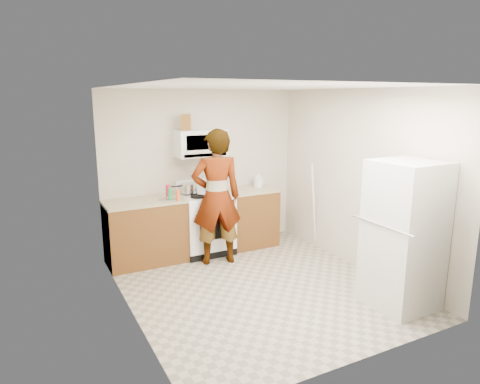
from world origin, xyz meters
TOP-DOWN VIEW (x-y plane):
  - floor at (0.00, 0.00)m, footprint 3.60×3.60m
  - back_wall at (0.00, 1.79)m, footprint 3.20×0.02m
  - right_wall at (1.59, 0.00)m, footprint 0.02×3.60m
  - cabinet_left at (-1.04, 1.49)m, footprint 1.12×0.62m
  - counter_left at (-1.04, 1.49)m, footprint 1.14×0.64m
  - cabinet_right at (0.68, 1.49)m, footprint 0.80×0.62m
  - counter_right at (0.68, 1.49)m, footprint 0.82×0.64m
  - gas_range at (-0.10, 1.48)m, footprint 0.76×0.65m
  - microwave at (-0.10, 1.61)m, footprint 0.76×0.38m
  - person at (-0.12, 1.02)m, footprint 0.80×0.61m
  - fridge at (1.23, -1.17)m, footprint 0.72×0.72m
  - kettle at (0.88, 1.56)m, footprint 0.18×0.18m
  - jug at (-0.34, 1.57)m, footprint 0.19×0.19m
  - saucepan at (-0.31, 1.61)m, footprint 0.33×0.33m
  - tray at (0.04, 1.33)m, footprint 0.28×0.21m
  - bottle_spray at (-0.71, 1.38)m, footprint 0.07×0.07m
  - bottle_hot_sauce at (-0.61, 1.25)m, footprint 0.06×0.06m
  - bottle_green_cap at (-0.70, 1.34)m, footprint 0.07×0.07m
  - pot_lid at (-0.72, 1.36)m, footprint 0.30×0.30m
  - broom at (1.50, 0.87)m, footprint 0.28×0.18m

SIDE VIEW (x-z plane):
  - floor at x=0.00m, z-range 0.00..0.00m
  - cabinet_left at x=-1.04m, z-range 0.00..0.90m
  - cabinet_right at x=0.68m, z-range 0.00..0.90m
  - gas_range at x=-0.10m, z-range -0.08..1.05m
  - broom at x=1.50m, z-range 0.01..1.40m
  - fridge at x=1.23m, z-range 0.00..1.70m
  - counter_left at x=-1.04m, z-range 0.90..0.93m
  - counter_right at x=0.68m, z-range 0.90..0.93m
  - pot_lid at x=-0.72m, z-range 0.94..0.95m
  - tray at x=0.04m, z-range 0.93..0.98m
  - person at x=-0.12m, z-range 0.00..1.96m
  - bottle_hot_sauce at x=-0.61m, z-range 0.94..1.09m
  - saucepan at x=-0.31m, z-range 0.95..1.09m
  - kettle at x=0.88m, z-range 0.94..1.11m
  - bottle_green_cap at x=-0.70m, z-range 0.94..1.11m
  - bottle_spray at x=-0.71m, z-range 0.94..1.15m
  - back_wall at x=0.00m, z-range 0.00..2.50m
  - right_wall at x=1.59m, z-range 0.00..2.50m
  - microwave at x=-0.10m, z-range 1.50..1.90m
  - jug at x=-0.34m, z-range 1.90..2.14m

